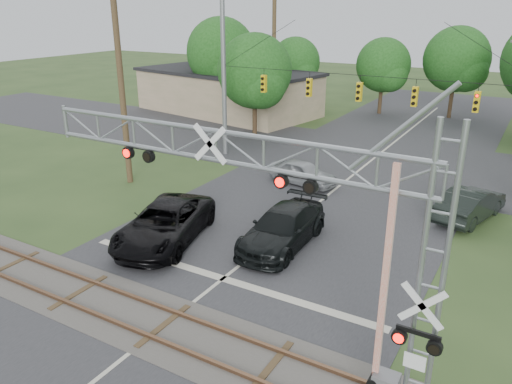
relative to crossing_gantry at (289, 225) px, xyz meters
The scene contains 13 objects.
ground 6.92m from the crossing_gantry, 160.63° to the right, with size 160.00×160.00×0.00m, color #2D431F.
road_main 10.73m from the crossing_gantry, 119.04° to the left, with size 14.00×90.00×0.02m, color #2D2D30.
road_cross 23.35m from the crossing_gantry, 101.73° to the left, with size 90.00×12.00×0.02m, color #2D2D30.
railroad_track 6.71m from the crossing_gantry, behind, with size 90.00×3.20×0.17m.
crossing_gantry is the anchor object (origin of this frame).
traffic_signal_span 18.75m from the crossing_gantry, 101.42° to the left, with size 19.34×0.36×11.50m.
pickup_black 10.95m from the crossing_gantry, 148.55° to the left, with size 2.86×6.21×1.72m, color black.
car_dark 9.53m from the crossing_gantry, 117.84° to the left, with size 2.30×5.65×1.64m, color black.
sedan_silver 17.25m from the crossing_gantry, 113.55° to the left, with size 1.66×4.12×1.40m, color gray.
suv_dark 15.60m from the crossing_gantry, 80.12° to the left, with size 1.69×4.84×1.60m, color black.
commercial_building 37.96m from the crossing_gantry, 125.68° to the left, with size 18.72×11.82×4.07m.
utility_poles 20.52m from the crossing_gantry, 95.52° to the left, with size 25.20×27.66×14.35m.
treeline 31.72m from the crossing_gantry, 94.91° to the left, with size 51.24×21.93×9.93m.
Camera 1 is at (9.56, -8.36, 9.89)m, focal length 35.00 mm.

